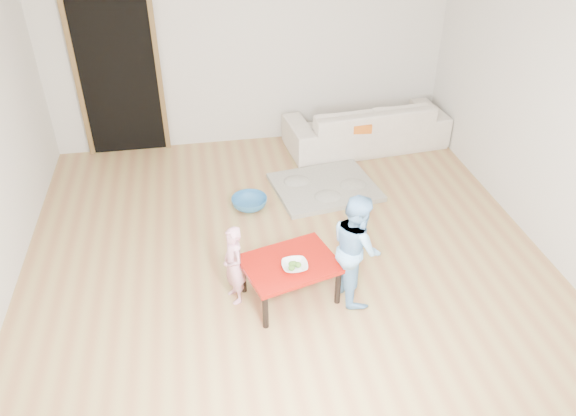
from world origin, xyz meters
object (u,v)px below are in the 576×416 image
object	(u,v)px
red_table	(290,280)
child_pink	(234,265)
sofa	(366,125)
bowl	(295,266)
child_blue	(356,247)
basin	(249,203)

from	to	relation	value
red_table	child_pink	world-z (taller)	child_pink
sofa	bowl	distance (m)	3.14
red_table	child_pink	distance (m)	0.51
child_pink	child_blue	size ratio (longest dim) A/B	0.73
child_blue	red_table	bearing A→B (deg)	78.87
red_table	sofa	bearing A→B (deg)	61.06
basin	red_table	bearing A→B (deg)	-82.98
child_pink	bowl	bearing A→B (deg)	55.18
basin	child_pink	bearing A→B (deg)	-101.71
sofa	red_table	distance (m)	3.08
red_table	basin	xyz separation A→B (m)	(-0.18, 1.48, -0.13)
bowl	red_table	bearing A→B (deg)	104.46
sofa	red_table	world-z (taller)	sofa
child_pink	basin	distance (m)	1.49
bowl	basin	size ratio (longest dim) A/B	0.56
child_blue	basin	world-z (taller)	child_blue
basin	sofa	bearing A→B (deg)	35.85
red_table	child_blue	distance (m)	0.65
sofa	child_blue	distance (m)	2.90
bowl	child_blue	distance (m)	0.55
red_table	child_pink	size ratio (longest dim) A/B	1.04
red_table	child_pink	xyz separation A→B (m)	(-0.48, 0.06, 0.18)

